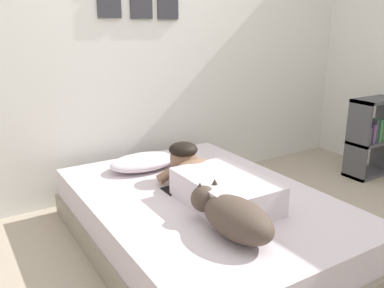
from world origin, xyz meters
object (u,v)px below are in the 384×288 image
(dog, at_px, (233,216))
(coffee_cup, at_px, (197,166))
(bed, at_px, (203,221))
(bookshelf, at_px, (370,136))
(pillow, at_px, (143,162))
(person_lying, at_px, (213,181))
(cell_phone, at_px, (170,191))

(dog, relative_size, coffee_cup, 4.60)
(bed, relative_size, bookshelf, 2.69)
(coffee_cup, xyz_separation_m, bookshelf, (1.86, -0.13, -0.01))
(dog, bearing_deg, bed, 73.95)
(bed, distance_m, bookshelf, 2.09)
(pillow, distance_m, coffee_cup, 0.41)
(person_lying, height_order, coffee_cup, person_lying)
(cell_phone, bearing_deg, bookshelf, 2.48)
(person_lying, bearing_deg, pillow, 102.27)
(pillow, distance_m, person_lying, 0.72)
(cell_phone, relative_size, bookshelf, 0.19)
(pillow, height_order, dog, dog)
(dog, distance_m, bookshelf, 2.34)
(bookshelf, bearing_deg, cell_phone, -177.52)
(person_lying, xyz_separation_m, bookshelf, (2.03, 0.32, -0.08))
(cell_phone, height_order, bookshelf, bookshelf)
(person_lying, bearing_deg, dog, -111.58)
(coffee_cup, xyz_separation_m, cell_phone, (-0.36, -0.22, -0.03))
(pillow, xyz_separation_m, cell_phone, (-0.04, -0.48, -0.05))
(person_lying, height_order, bookshelf, bookshelf)
(pillow, relative_size, person_lying, 0.57)
(dog, bearing_deg, pillow, 88.83)
(bed, relative_size, coffee_cup, 16.11)
(coffee_cup, bearing_deg, dog, -111.10)
(pillow, distance_m, bookshelf, 2.22)
(pillow, distance_m, dog, 1.15)
(bed, bearing_deg, dog, -106.05)
(coffee_cup, distance_m, bookshelf, 1.87)
(bed, xyz_separation_m, dog, (-0.14, -0.50, 0.29))
(bed, distance_m, person_lying, 0.30)
(person_lying, height_order, dog, person_lying)
(bed, relative_size, pillow, 3.87)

